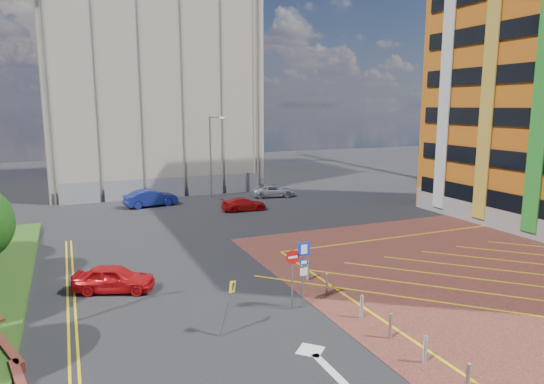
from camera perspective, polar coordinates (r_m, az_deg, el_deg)
ground at (r=21.56m, az=3.66°, el=-14.58°), size 140.00×140.00×0.00m
forecourt at (r=30.16m, az=28.45°, el=-8.48°), size 26.00×26.00×0.02m
lamp_back at (r=47.49m, az=-7.15°, el=4.46°), size 1.53×0.16×8.00m
sign_cluster at (r=21.77m, az=3.25°, el=-8.79°), size 1.17×0.12×3.20m
warning_sign at (r=19.62m, az=-5.08°, el=-12.63°), size 0.79×0.43×2.24m
bollard_row at (r=21.15m, az=11.53°, el=-13.89°), size 0.14×11.14×0.90m
construction_building at (r=58.17m, az=-14.60°, el=11.80°), size 21.20×19.20×22.00m
construction_fence at (r=49.13m, az=-11.17°, el=0.58°), size 21.60×0.06×2.00m
car_red_left at (r=25.30m, az=-18.11°, el=-9.63°), size 4.22×2.93×1.33m
car_blue_back at (r=45.08m, az=-14.07°, el=-0.69°), size 4.87×2.33×1.54m
car_red_back at (r=42.10m, az=-3.33°, el=-1.43°), size 3.99×1.79×1.14m
car_silver_back at (r=48.35m, az=0.14°, el=0.13°), size 4.54×2.67×1.18m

